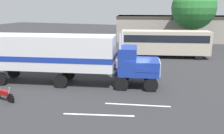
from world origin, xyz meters
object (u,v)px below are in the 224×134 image
Objects in this scene: person_bystander at (116,67)px; motorcycle at (3,94)px; tree_left at (194,8)px; parked_bus at (165,41)px; semi_truck at (65,55)px.

person_bystander reaches higher than motorcycle.
parked_bus is at bearing -109.18° from tree_left.
tree_left is (9.77, 22.46, 3.61)m from semi_truck.
parked_bus is 10.30m from tree_left.
tree_left is at bearing 71.38° from person_bystander.
semi_truck is 6.86× the size of motorcycle.
parked_bus is (3.28, 10.03, 1.17)m from person_bystander.
parked_bus is (6.66, 13.52, -0.46)m from semi_truck.
motorcycle is at bearing -115.47° from semi_truck.
tree_left is (12.05, 27.24, 5.66)m from motorcycle.
semi_truck reaches higher than parked_bus.
motorcycle is (-2.28, -4.79, -2.04)m from semi_truck.
person_bystander is at bearing -108.62° from tree_left.
person_bystander is (3.38, 3.49, -1.63)m from semi_truck.
semi_truck is 8.81× the size of person_bystander.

